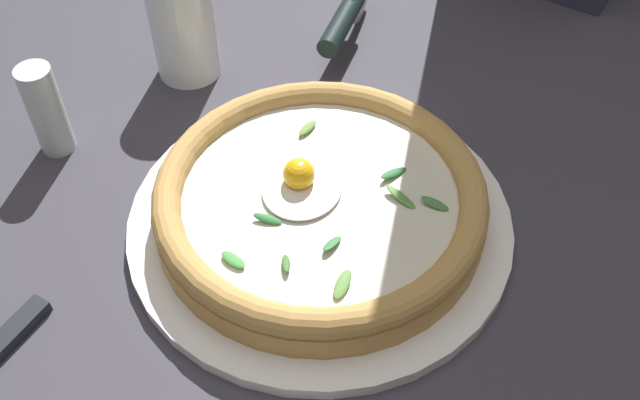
# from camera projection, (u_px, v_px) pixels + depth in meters

# --- Properties ---
(ground_plane) EXTENTS (2.40, 2.40, 0.03)m
(ground_plane) POSITION_uv_depth(u_px,v_px,m) (302.00, 202.00, 0.66)
(ground_plane) COLOR #38353F
(ground_plane) RESTS_ON ground
(pizza_plate) EXTENTS (0.32, 0.32, 0.01)m
(pizza_plate) POSITION_uv_depth(u_px,v_px,m) (320.00, 220.00, 0.61)
(pizza_plate) COLOR white
(pizza_plate) RESTS_ON ground
(pizza) EXTENTS (0.27, 0.27, 0.05)m
(pizza) POSITION_uv_depth(u_px,v_px,m) (320.00, 199.00, 0.59)
(pizza) COLOR tan
(pizza) RESTS_ON pizza_plate
(pizza_cutter) EXTENTS (0.16, 0.02, 0.08)m
(pizza_cutter) POSITION_uv_depth(u_px,v_px,m) (347.00, 13.00, 0.77)
(pizza_cutter) COLOR silver
(pizza_cutter) RESTS_ON ground
(drinking_glass) EXTENTS (0.07, 0.07, 0.12)m
(drinking_glass) POSITION_uv_depth(u_px,v_px,m) (184.00, 31.00, 0.73)
(drinking_glass) COLOR silver
(drinking_glass) RESTS_ON ground
(pepper_shaker) EXTENTS (0.03, 0.03, 0.09)m
(pepper_shaker) POSITION_uv_depth(u_px,v_px,m) (46.00, 110.00, 0.65)
(pepper_shaker) COLOR silver
(pepper_shaker) RESTS_ON ground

